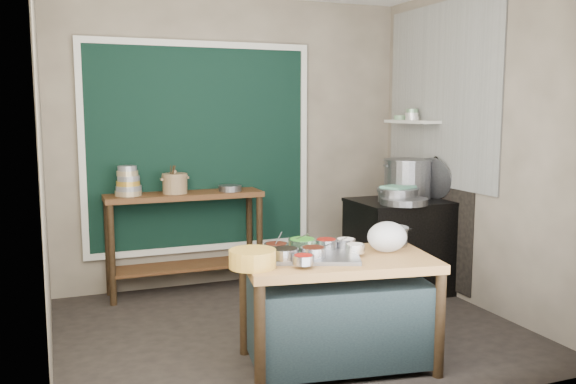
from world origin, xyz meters
name	(u,v)px	position (x,y,z in m)	size (l,w,h in m)	color
floor	(290,330)	(0.00, 0.00, -0.01)	(3.50, 3.00, 0.02)	#2B2521
back_wall	(233,142)	(0.00, 1.51, 1.40)	(3.50, 0.02, 2.80)	gray
left_wall	(40,159)	(-1.76, 0.00, 1.40)	(0.02, 3.00, 2.80)	gray
right_wall	(479,147)	(1.76, 0.00, 1.40)	(0.02, 3.00, 2.80)	gray
curtain_panel	(200,148)	(-0.35, 1.47, 1.35)	(2.10, 0.02, 1.90)	black
curtain_frame	(200,148)	(-0.35, 1.46, 1.35)	(2.22, 0.03, 2.02)	beige
tile_panel	(440,95)	(1.74, 0.55, 1.85)	(0.02, 1.70, 1.70)	#B2B2AA
soot_patch	(431,215)	(1.74, 0.65, 0.70)	(0.01, 1.30, 1.30)	black
wall_shelf	(412,122)	(1.63, 0.85, 1.60)	(0.22, 0.70, 0.03)	beige
prep_table	(338,311)	(0.05, -0.75, 0.38)	(1.25, 0.72, 0.75)	olive
back_counter	(185,243)	(-0.55, 1.28, 0.47)	(1.45, 0.40, 0.95)	#513117
stove_block	(401,248)	(1.35, 0.55, 0.42)	(0.90, 0.68, 0.85)	black
stove_top	(402,202)	(1.35, 0.55, 0.86)	(0.92, 0.69, 0.03)	black
condiment_tray	(317,257)	(-0.10, -0.73, 0.76)	(0.55, 0.39, 0.02)	gray
condiment_bowls	(308,249)	(-0.14, -0.68, 0.81)	(0.66, 0.51, 0.08)	gray
yellow_basin	(253,259)	(-0.56, -0.80, 0.81)	(0.29, 0.29, 0.11)	#BA943A
saucepan	(392,236)	(0.56, -0.57, 0.82)	(0.25, 0.25, 0.14)	gray
plastic_bag_a	(387,237)	(0.43, -0.74, 0.85)	(0.28, 0.24, 0.21)	white
plastic_bag_b	(388,238)	(0.48, -0.66, 0.82)	(0.20, 0.17, 0.15)	white
bowl_stack	(128,183)	(-1.06, 1.28, 1.07)	(0.24, 0.24, 0.27)	tan
utensil_cup	(172,190)	(-0.67, 1.24, 0.99)	(0.14, 0.14, 0.08)	gray
ceramic_crock	(175,185)	(-0.64, 1.27, 1.03)	(0.24, 0.24, 0.16)	#846448
wide_bowl	(230,188)	(-0.12, 1.24, 0.98)	(0.22, 0.22, 0.05)	gray
stock_pot	(407,179)	(1.46, 0.65, 1.07)	(0.48, 0.48, 0.37)	gray
pot_lid	(433,178)	(1.66, 0.51, 1.08)	(0.40, 0.40, 0.02)	gray
steamer	(398,195)	(1.25, 0.47, 0.94)	(0.39, 0.39, 0.13)	gray
green_cloth	(398,187)	(1.25, 0.47, 1.02)	(0.28, 0.21, 0.02)	#5B9581
shallow_pan	(404,201)	(1.22, 0.32, 0.91)	(0.43, 0.43, 0.06)	gray
shelf_bowl_stack	(412,115)	(1.63, 0.86, 1.67)	(0.14, 0.14, 0.11)	silver
shelf_bowl_green	(400,118)	(1.63, 1.07, 1.64)	(0.13, 0.13, 0.04)	gray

